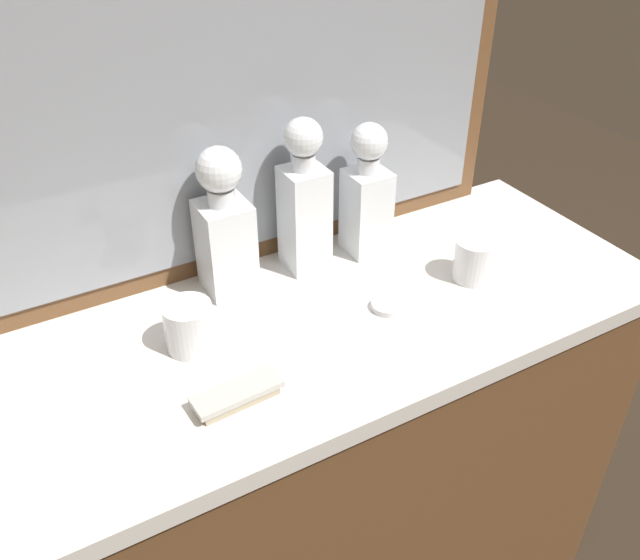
% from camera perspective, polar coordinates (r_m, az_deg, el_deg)
% --- Properties ---
extents(dresser, '(1.30, 0.51, 0.88)m').
position_cam_1_polar(dresser, '(1.53, -0.00, -16.12)').
color(dresser, brown).
rests_on(dresser, ground_plane).
extents(dresser_mirror, '(1.07, 0.03, 0.75)m').
position_cam_1_polar(dresser_mirror, '(1.24, -5.74, 16.92)').
color(dresser_mirror, brown).
rests_on(dresser_mirror, dresser).
extents(crystal_decanter_rear, '(0.08, 0.08, 0.30)m').
position_cam_1_polar(crystal_decanter_rear, '(1.30, -1.31, 5.84)').
color(crystal_decanter_rear, white).
rests_on(crystal_decanter_rear, dresser).
extents(crystal_decanter_right, '(0.09, 0.09, 0.28)m').
position_cam_1_polar(crystal_decanter_right, '(1.25, -7.92, 3.74)').
color(crystal_decanter_right, white).
rests_on(crystal_decanter_right, dresser).
extents(crystal_decanter_left, '(0.08, 0.08, 0.27)m').
position_cam_1_polar(crystal_decanter_left, '(1.36, 3.90, 6.49)').
color(crystal_decanter_left, white).
rests_on(crystal_decanter_left, dresser).
extents(crystal_tumbler_front, '(0.08, 0.08, 0.09)m').
position_cam_1_polar(crystal_tumbler_front, '(1.16, -10.81, -3.98)').
color(crystal_tumbler_front, white).
rests_on(crystal_tumbler_front, dresser).
extents(crystal_tumbler_far_left, '(0.08, 0.08, 0.08)m').
position_cam_1_polar(crystal_tumbler_far_left, '(1.33, 12.67, 1.52)').
color(crystal_tumbler_far_left, white).
rests_on(crystal_tumbler_far_left, dresser).
extents(silver_brush_front, '(0.14, 0.06, 0.02)m').
position_cam_1_polar(silver_brush_front, '(1.06, -6.91, -9.47)').
color(silver_brush_front, '#B7A88C').
rests_on(silver_brush_front, dresser).
extents(porcelain_dish, '(0.06, 0.06, 0.01)m').
position_cam_1_polar(porcelain_dish, '(1.24, 5.66, -2.15)').
color(porcelain_dish, silver).
rests_on(porcelain_dish, dresser).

